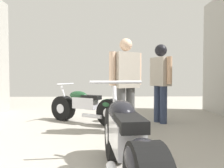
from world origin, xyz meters
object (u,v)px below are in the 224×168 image
object	(u,v)px
motorcycle_black_naked	(87,107)
mechanic_with_helmet	(161,76)
motorcycle_maroon_cruiser	(126,145)
mechanic_in_blue	(126,80)

from	to	relation	value
motorcycle_black_naked	mechanic_with_helmet	distance (m)	1.67
motorcycle_maroon_cruiser	motorcycle_black_naked	size ratio (longest dim) A/B	1.27
motorcycle_maroon_cruiser	mechanic_with_helmet	size ratio (longest dim) A/B	1.23
motorcycle_black_naked	mechanic_in_blue	bearing A→B (deg)	-48.42
motorcycle_maroon_cruiser	mechanic_in_blue	distance (m)	2.04
motorcycle_black_naked	mechanic_with_helmet	size ratio (longest dim) A/B	0.97
motorcycle_maroon_cruiser	mechanic_with_helmet	xyz separation A→B (m)	(0.96, 2.81, 0.59)
motorcycle_black_naked	mechanic_in_blue	size ratio (longest dim) A/B	0.98
mechanic_in_blue	mechanic_with_helmet	distance (m)	1.17
motorcycle_black_naked	mechanic_in_blue	xyz separation A→B (m)	(0.74, -0.83, 0.58)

